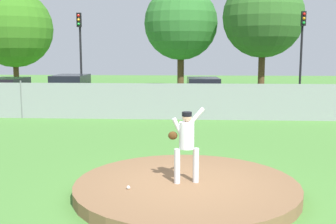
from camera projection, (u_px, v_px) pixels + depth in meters
ground_plane at (189, 137)px, 14.97m from camera, size 80.00×80.00×0.00m
asphalt_strip at (190, 107)px, 23.36m from camera, size 44.00×7.00×0.01m
pitchers_mound at (186, 188)px, 9.02m from camera, size 4.87×4.87×0.26m
pitcher_youth at (186, 140)px, 8.83m from camera, size 0.79×0.32×1.65m
baseball at (128, 187)px, 8.54m from camera, size 0.07×0.07×0.07m
chainlink_fence at (190, 102)px, 18.80m from camera, size 39.19×0.07×1.75m
parked_car_red at (9, 92)px, 24.13m from camera, size 1.98×4.70×1.56m
parked_car_navy at (203, 93)px, 23.41m from camera, size 2.14×4.43×1.62m
parked_car_teal at (71, 92)px, 23.16m from camera, size 1.97×4.63×1.80m
traffic_cone_orange at (267, 110)px, 20.11m from camera, size 0.40×0.40×0.55m
traffic_light_near at (80, 41)px, 27.12m from camera, size 0.28×0.46×5.56m
traffic_light_far at (302, 41)px, 26.35m from camera, size 0.28×0.46×5.59m
tree_leaning_west at (14, 29)px, 32.36m from camera, size 6.00×6.00×7.84m
tree_bushy_near at (181, 23)px, 32.91m from camera, size 5.84×5.84×8.25m
tree_slender_far at (263, 17)px, 30.15m from camera, size 5.89×5.89×8.52m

